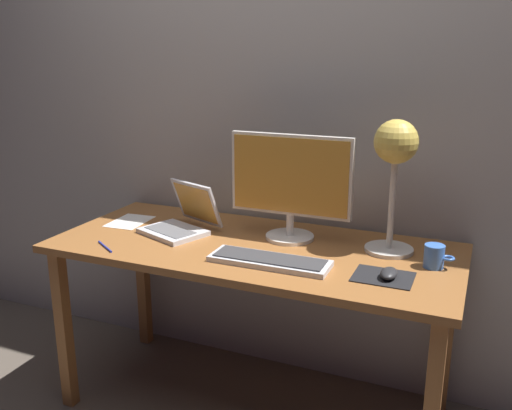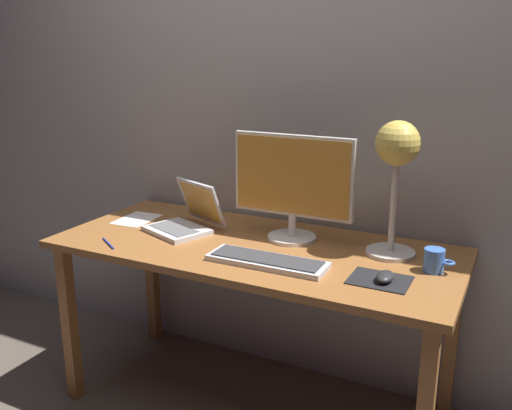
{
  "view_description": "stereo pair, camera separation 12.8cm",
  "coord_description": "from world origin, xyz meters",
  "views": [
    {
      "loc": [
        0.82,
        -1.9,
        1.49
      ],
      "look_at": [
        0.03,
        -0.05,
        0.92
      ],
      "focal_mm": 39.04,
      "sensor_mm": 36.0,
      "label": 1
    },
    {
      "loc": [
        0.94,
        -1.85,
        1.49
      ],
      "look_at": [
        0.03,
        -0.05,
        0.92
      ],
      "focal_mm": 39.04,
      "sensor_mm": 36.0,
      "label": 2
    }
  ],
  "objects": [
    {
      "name": "laptop",
      "position": [
        -0.34,
        0.04,
        0.8
      ],
      "size": [
        0.33,
        0.34,
        0.2
      ],
      "color": "silver",
      "rests_on": "desk"
    },
    {
      "name": "keyboard_main",
      "position": [
        0.13,
        -0.16,
        0.75
      ],
      "size": [
        0.44,
        0.14,
        0.03
      ],
      "color": "silver",
      "rests_on": "desk"
    },
    {
      "name": "mouse",
      "position": [
        0.55,
        -0.13,
        0.76
      ],
      "size": [
        0.06,
        0.1,
        0.03
      ],
      "primitive_type": "ellipsoid",
      "color": "#28282B",
      "rests_on": "mousepad"
    },
    {
      "name": "monitor",
      "position": [
        0.11,
        0.13,
        0.98
      ],
      "size": [
        0.5,
        0.2,
        0.43
      ],
      "color": "silver",
      "rests_on": "desk"
    },
    {
      "name": "paper_sheet_near_mouse",
      "position": [
        -0.63,
        0.06,
        0.74
      ],
      "size": [
        0.16,
        0.22,
        0.0
      ],
      "primitive_type": "cube",
      "rotation": [
        0.0,
        0.0,
        0.06
      ],
      "color": "white",
      "rests_on": "desk"
    },
    {
      "name": "back_wall",
      "position": [
        0.0,
        0.4,
        1.3
      ],
      "size": [
        4.8,
        0.06,
        2.6
      ],
      "primitive_type": "cube",
      "color": "#A8A099",
      "rests_on": "ground"
    },
    {
      "name": "desk",
      "position": [
        0.0,
        0.0,
        0.66
      ],
      "size": [
        1.6,
        0.7,
        0.74
      ],
      "color": "#935B2D",
      "rests_on": "ground"
    },
    {
      "name": "pen",
      "position": [
        -0.52,
        -0.26,
        0.74
      ],
      "size": [
        0.12,
        0.08,
        0.01
      ],
      "primitive_type": "cylinder",
      "rotation": [
        0.0,
        1.57,
        -0.57
      ],
      "color": "#2633A5",
      "rests_on": "desk"
    },
    {
      "name": "ground_plane",
      "position": [
        0.0,
        0.0,
        0.0
      ],
      "size": [
        4.8,
        4.8,
        0.0
      ],
      "primitive_type": "plane",
      "color": "brown",
      "rests_on": "ground"
    },
    {
      "name": "coffee_mug",
      "position": [
        0.68,
        0.03,
        0.78
      ],
      "size": [
        0.11,
        0.07,
        0.08
      ],
      "color": "#3F72CC",
      "rests_on": "desk"
    },
    {
      "name": "desk_lamp",
      "position": [
        0.51,
        0.14,
        1.11
      ],
      "size": [
        0.18,
        0.18,
        0.5
      ],
      "color": "beige",
      "rests_on": "desk"
    },
    {
      "name": "mousepad",
      "position": [
        0.53,
        -0.13,
        0.74
      ],
      "size": [
        0.2,
        0.16,
        0.0
      ],
      "primitive_type": "cube",
      "color": "black",
      "rests_on": "desk"
    }
  ]
}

